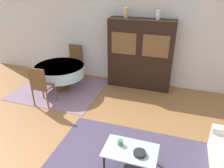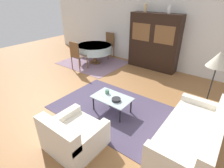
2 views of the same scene
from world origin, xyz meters
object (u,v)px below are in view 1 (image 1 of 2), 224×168
(display_cabinet, at_px, (140,55))
(vase_short, at_px, (158,15))
(cup, at_px, (120,142))
(dining_chair_far, at_px, (75,60))
(dining_chair_near, at_px, (41,84))
(vase_tall, at_px, (126,13))
(dining_table, at_px, (60,71))
(coffee_table, at_px, (130,152))
(bowl, at_px, (140,153))

(display_cabinet, height_order, vase_short, vase_short)
(cup, xyz_separation_m, vase_short, (0.10, 3.07, 1.64))
(display_cabinet, height_order, dining_chair_far, display_cabinet)
(dining_chair_near, relative_size, dining_chair_far, 1.00)
(display_cabinet, xyz_separation_m, vase_short, (0.40, 0.00, 1.10))
(vase_tall, bearing_deg, dining_table, -150.85)
(dining_chair_far, bearing_deg, coffee_table, 129.42)
(dining_chair_far, relative_size, vase_short, 4.64)
(coffee_table, relative_size, display_cabinet, 0.46)
(dining_table, distance_m, cup, 3.22)
(cup, relative_size, bowl, 0.48)
(bowl, bearing_deg, cup, 160.81)
(dining_chair_far, relative_size, cup, 10.71)
(dining_chair_near, xyz_separation_m, vase_tall, (1.64, 1.83, 1.51))
(dining_table, relative_size, cup, 14.16)
(vase_tall, bearing_deg, dining_chair_near, -131.82)
(vase_short, bearing_deg, coffee_table, -88.24)
(dining_chair_near, bearing_deg, vase_tall, 48.18)
(dining_table, bearing_deg, vase_tall, 29.15)
(bowl, xyz_separation_m, vase_tall, (-1.11, 3.20, 1.68))
(cup, xyz_separation_m, vase_tall, (-0.75, 3.07, 1.66))
(vase_tall, bearing_deg, coffee_table, -73.24)
(display_cabinet, bearing_deg, vase_tall, 179.88)
(bowl, bearing_deg, dining_table, 140.25)
(dining_chair_far, distance_m, vase_tall, 2.22)
(dining_chair_far, distance_m, cup, 3.89)
(dining_table, height_order, dining_chair_near, dining_chair_near)
(coffee_table, height_order, vase_short, vase_short)
(dining_table, height_order, vase_short, vase_short)
(display_cabinet, bearing_deg, bowl, -78.39)
(coffee_table, distance_m, bowl, 0.19)
(dining_chair_far, bearing_deg, display_cabinet, 179.89)
(dining_chair_near, bearing_deg, coffee_table, -26.88)
(dining_table, relative_size, dining_chair_far, 1.32)
(vase_tall, height_order, vase_short, vase_tall)
(dining_chair_far, height_order, vase_short, vase_short)
(coffee_table, relative_size, dining_chair_near, 0.86)
(coffee_table, height_order, vase_tall, vase_tall)
(dining_table, bearing_deg, display_cabinet, 23.59)
(vase_short, bearing_deg, bowl, -85.37)
(dining_table, bearing_deg, bowl, -39.75)
(coffee_table, relative_size, bowl, 4.43)
(dining_chair_near, bearing_deg, display_cabinet, 41.20)
(dining_chair_far, bearing_deg, dining_chair_near, 90.00)
(dining_chair_near, distance_m, bowl, 3.07)
(coffee_table, height_order, bowl, bowl)
(coffee_table, relative_size, dining_chair_far, 0.86)
(dining_chair_near, xyz_separation_m, cup, (2.39, -1.24, -0.15))
(coffee_table, height_order, dining_chair_near, dining_chair_near)
(coffee_table, bearing_deg, dining_chair_near, 153.12)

